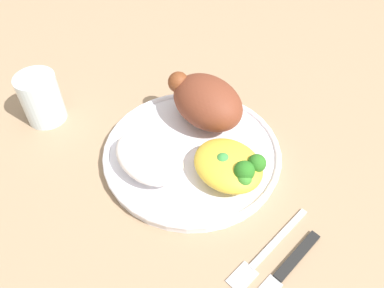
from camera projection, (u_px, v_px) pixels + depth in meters
The scene contains 8 objects.
ground_plane at pixel (192, 157), 0.56m from camera, with size 2.00×2.00×0.00m, color #9A7D5E.
plate at pixel (192, 153), 0.55m from camera, with size 0.26×0.26×0.02m.
roasted_chicken at pixel (206, 101), 0.56m from camera, with size 0.12×0.09×0.07m.
rice_pile at pixel (149, 157), 0.51m from camera, with size 0.11×0.08×0.04m, color white.
mac_cheese_with_broccoli at pixel (230, 166), 0.50m from camera, with size 0.10×0.08×0.04m.
fork at pixel (267, 251), 0.45m from camera, with size 0.02×0.14×0.01m.
knife at pixel (278, 278), 0.43m from camera, with size 0.03×0.19×0.01m.
water_glass at pixel (41, 98), 0.58m from camera, with size 0.06×0.06×0.08m, color silver.
Camera 1 is at (-0.27, 0.24, 0.42)m, focal length 35.66 mm.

